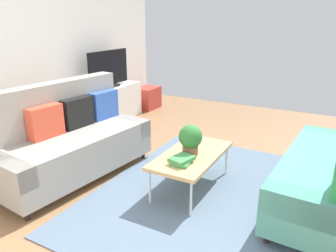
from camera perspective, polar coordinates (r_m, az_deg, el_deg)
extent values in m
plane|color=#936B47|center=(3.73, 5.75, -11.03)|extent=(7.68, 7.68, 0.00)
cube|color=white|center=(5.04, -25.06, 12.50)|extent=(6.40, 0.12, 2.90)
cube|color=slate|center=(3.65, 6.58, -11.65)|extent=(2.90, 2.20, 0.01)
cube|color=gray|center=(4.04, -16.10, -4.24)|extent=(1.98, 1.03, 0.44)
cube|color=gray|center=(4.13, -19.56, 3.24)|extent=(1.91, 0.40, 0.56)
cube|color=gray|center=(4.54, -8.00, 0.35)|extent=(0.29, 0.86, 0.22)
cube|color=gray|center=(3.58, -26.80, -6.68)|extent=(0.29, 0.86, 0.22)
cylinder|color=black|center=(4.48, -4.39, -4.98)|extent=(0.05, 0.05, 0.10)
cylinder|color=black|center=(3.47, -23.33, -14.06)|extent=(0.05, 0.05, 0.10)
cylinder|color=black|center=(4.91, -10.58, -3.10)|extent=(0.05, 0.05, 0.10)
cube|color=#3359B2|center=(4.43, -11.08, 3.64)|extent=(0.41, 0.18, 0.36)
cube|color=black|center=(4.14, -15.50, 2.26)|extent=(0.41, 0.18, 0.36)
cube|color=#D84C33|center=(3.89, -20.54, 0.68)|extent=(0.41, 0.18, 0.36)
cube|color=teal|center=(3.62, 26.25, -8.23)|extent=(1.94, 0.94, 0.44)
cube|color=teal|center=(2.82, 24.45, -13.20)|extent=(0.25, 0.85, 0.22)
cylinder|color=black|center=(3.05, 16.78, -18.19)|extent=(0.05, 0.05, 0.10)
cylinder|color=black|center=(4.55, 22.85, -6.08)|extent=(0.05, 0.05, 0.10)
cube|color=tan|center=(3.58, 4.15, -5.10)|extent=(1.10, 0.56, 0.04)
cylinder|color=silver|center=(3.38, -3.19, -10.61)|extent=(0.02, 0.02, 0.38)
cylinder|color=silver|center=(4.17, 4.11, -4.72)|extent=(0.02, 0.02, 0.38)
cylinder|color=silver|center=(3.19, 4.02, -12.54)|extent=(0.02, 0.02, 0.38)
cylinder|color=silver|center=(4.02, 10.10, -5.91)|extent=(0.02, 0.02, 0.38)
cube|color=silver|center=(6.03, -10.09, 3.72)|extent=(1.40, 0.44, 0.64)
cube|color=black|center=(5.94, -10.12, 6.87)|extent=(0.36, 0.20, 0.04)
cube|color=black|center=(5.89, -10.30, 9.92)|extent=(1.00, 0.05, 0.60)
cube|color=#B2382D|center=(6.86, -3.65, 4.92)|extent=(0.52, 0.40, 0.44)
cylinder|color=brown|center=(3.53, 3.88, -4.18)|extent=(0.17, 0.17, 0.10)
sphere|color=#2D7233|center=(3.48, 3.94, -1.85)|extent=(0.25, 0.25, 0.25)
cube|color=#3F8C4C|center=(3.34, 2.44, -6.23)|extent=(0.26, 0.21, 0.03)
cube|color=#3F8C4C|center=(3.33, 2.45, -5.70)|extent=(0.27, 0.23, 0.04)
cylinder|color=silver|center=(5.55, -14.46, 6.22)|extent=(0.13, 0.13, 0.13)
cylinder|color=orange|center=(5.62, -12.48, 6.99)|extent=(0.05, 0.05, 0.22)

